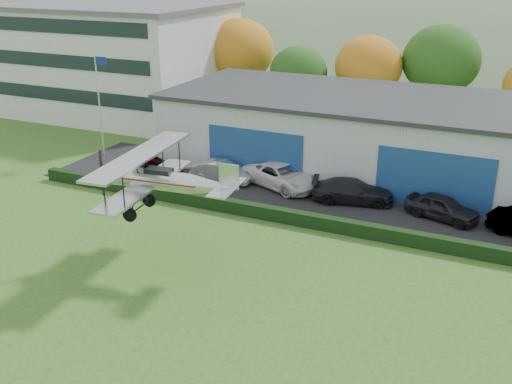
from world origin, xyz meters
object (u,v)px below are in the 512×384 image
at_px(flagpole, 100,96).
at_px(car_1, 222,172).
at_px(car_0, 153,166).
at_px(office_block, 117,58).
at_px(car_4, 442,207).
at_px(hangar, 449,141).
at_px(biplane, 161,178).
at_px(car_3, 353,191).
at_px(car_2, 281,176).

relative_size(flagpole, car_1, 1.84).
bearing_deg(flagpole, car_0, -21.83).
height_order(office_block, car_4, office_block).
relative_size(hangar, flagpole, 5.08).
xyz_separation_m(office_block, flagpole, (8.12, -13.00, -0.43)).
distance_m(flagpole, biplane, 19.10).
bearing_deg(car_3, car_0, 81.28).
bearing_deg(car_3, flagpole, 72.85).
bearing_deg(car_2, car_1, 121.80).
bearing_deg(car_0, car_4, -105.79).
distance_m(hangar, car_1, 15.82).
bearing_deg(biplane, office_block, 124.15).
relative_size(office_block, car_1, 4.74).
distance_m(car_3, biplane, 13.91).
height_order(car_1, car_3, car_3).
relative_size(hangar, office_block, 1.97).
distance_m(car_0, car_4, 19.65).
distance_m(hangar, biplane, 22.02).
bearing_deg(office_block, flagpole, -58.03).
height_order(office_block, car_0, office_block).
xyz_separation_m(car_2, biplane, (-1.17, -12.39, 3.76)).
bearing_deg(car_3, car_2, 69.88).
height_order(flagpole, car_3, flagpole).
distance_m(hangar, car_4, 7.83).
xyz_separation_m(flagpole, car_3, (20.23, -1.23, -4.00)).
bearing_deg(flagpole, office_block, 121.97).
bearing_deg(car_0, hangar, -84.16).
bearing_deg(car_2, hangar, -33.73).
xyz_separation_m(hangar, car_3, (-4.66, -7.21, -1.87)).
bearing_deg(hangar, car_1, -152.15).
bearing_deg(flagpole, car_2, -2.47).
bearing_deg(car_0, car_3, -103.39).
bearing_deg(car_4, hangar, 22.50).
bearing_deg(car_1, car_3, -90.58).
distance_m(car_1, car_4, 14.75).
relative_size(hangar, car_1, 9.35).
relative_size(flagpole, car_4, 1.86).
distance_m(office_block, biplane, 34.15).
relative_size(flagpole, car_3, 1.57).
bearing_deg(car_1, car_0, 101.21).
xyz_separation_m(office_block, car_2, (23.24, -13.65, -4.38)).
relative_size(car_2, biplane, 0.68).
bearing_deg(biplane, flagpole, 130.80).
distance_m(office_block, car_2, 27.31).
height_order(flagpole, car_2, flagpole).
bearing_deg(car_4, office_block, 82.72).
bearing_deg(office_block, biplane, -49.72).
xyz_separation_m(car_2, car_3, (5.10, -0.58, -0.05)).
height_order(hangar, car_3, hangar).
bearing_deg(biplane, hangar, 53.99).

